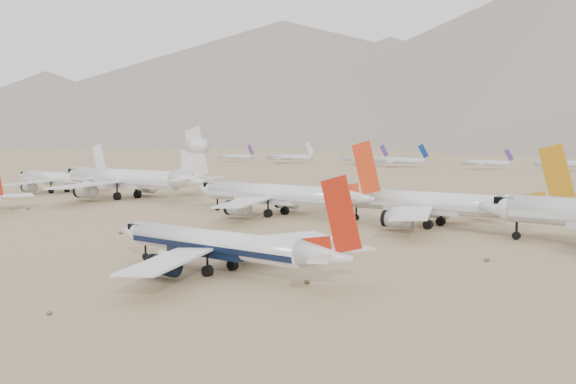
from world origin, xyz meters
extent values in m
plane|color=#80654B|center=(0.00, 0.00, 0.00)|extent=(7000.00, 7000.00, 0.00)
cylinder|color=white|center=(9.60, -0.73, 4.25)|extent=(31.29, 3.70, 3.70)
cube|color=black|center=(9.60, -0.73, 3.79)|extent=(30.67, 3.75, 0.83)
sphere|color=white|center=(-6.04, -0.73, 4.25)|extent=(3.70, 3.70, 3.70)
cube|color=black|center=(-6.60, -0.73, 5.27)|extent=(2.59, 2.40, 0.92)
cone|color=white|center=(28.94, -0.73, 4.53)|extent=(7.82, 3.70, 3.70)
cube|color=white|center=(12.02, -11.71, 3.61)|extent=(12.09, 19.05, 0.58)
cube|color=white|center=(30.47, -4.33, 4.99)|extent=(4.97, 6.50, 0.22)
cylinder|color=black|center=(7.86, -8.42, 1.94)|extent=(4.35, 2.66, 2.66)
cube|color=white|center=(12.02, 10.24, 3.61)|extent=(12.09, 19.05, 0.58)
cube|color=white|center=(30.47, 2.86, 4.99)|extent=(4.97, 6.50, 0.22)
cylinder|color=black|center=(7.86, 6.96, 1.94)|extent=(4.35, 2.66, 2.66)
cube|color=#B41F0C|center=(31.12, -0.73, 9.93)|extent=(5.93, 0.30, 9.77)
cylinder|color=black|center=(-5.12, -0.73, 0.55)|extent=(1.11, 0.46, 1.11)
cylinder|color=black|center=(10.91, -3.32, 0.78)|extent=(1.55, 0.92, 1.55)
cylinder|color=black|center=(10.91, 1.86, 0.78)|extent=(1.55, 0.92, 1.55)
cube|color=white|center=(-75.42, 16.47, 4.75)|extent=(4.65, 6.08, 0.21)
sphere|color=white|center=(33.77, 54.72, 6.00)|extent=(5.22, 5.22, 5.22)
cube|color=black|center=(32.99, 54.72, 7.43)|extent=(3.65, 3.39, 1.30)
cylinder|color=black|center=(35.08, 54.72, 0.78)|extent=(1.57, 0.65, 1.57)
cylinder|color=white|center=(14.21, 60.84, 5.32)|extent=(38.09, 4.63, 4.63)
cube|color=silver|center=(14.21, 60.84, 4.74)|extent=(37.33, 4.70, 1.04)
sphere|color=white|center=(-4.83, 60.84, 5.32)|extent=(4.63, 4.63, 4.63)
cube|color=black|center=(-5.53, 60.84, 6.60)|extent=(3.24, 3.01, 1.16)
cone|color=white|center=(37.75, 60.84, 5.67)|extent=(9.52, 4.63, 4.63)
cube|color=white|center=(17.15, 47.42, 4.51)|extent=(14.71, 23.18, 0.72)
cube|color=white|center=(39.60, 56.44, 6.25)|extent=(6.05, 7.90, 0.28)
cylinder|color=silver|center=(12.09, 51.41, 2.43)|extent=(5.29, 3.33, 3.33)
cube|color=white|center=(17.15, 74.26, 4.51)|extent=(14.71, 23.18, 0.72)
cube|color=white|center=(39.60, 65.24, 6.25)|extent=(6.05, 7.90, 0.28)
cylinder|color=silver|center=(12.09, 70.26, 2.43)|extent=(5.29, 3.33, 3.33)
cube|color=#BF7D14|center=(40.39, 60.84, 12.27)|extent=(7.22, 0.37, 11.89)
cylinder|color=black|center=(-3.68, 60.84, 0.69)|extent=(1.39, 0.58, 1.39)
cylinder|color=black|center=(15.80, 57.60, 0.97)|extent=(1.94, 1.16, 1.94)
cylinder|color=black|center=(15.80, 64.08, 0.97)|extent=(1.94, 1.16, 1.94)
cylinder|color=white|center=(-25.15, 56.15, 5.46)|extent=(38.84, 4.75, 4.75)
cube|color=silver|center=(-25.15, 56.15, 4.87)|extent=(38.06, 4.82, 1.07)
sphere|color=white|center=(-44.57, 56.15, 5.46)|extent=(4.75, 4.75, 4.75)
cube|color=black|center=(-45.28, 56.15, 6.76)|extent=(3.32, 3.09, 1.19)
cone|color=white|center=(-1.14, 56.15, 5.81)|extent=(9.71, 4.75, 4.75)
cube|color=white|center=(-22.15, 42.45, 4.63)|extent=(15.00, 23.64, 0.73)
cube|color=white|center=(0.75, 51.66, 6.41)|extent=(6.16, 8.06, 0.28)
cylinder|color=silver|center=(-27.30, 46.52, 2.49)|extent=(5.39, 3.42, 3.42)
cube|color=white|center=(-22.15, 69.85, 4.63)|extent=(15.00, 23.64, 0.73)
cube|color=white|center=(0.75, 60.64, 6.41)|extent=(6.16, 8.06, 0.28)
cylinder|color=silver|center=(-27.30, 65.77, 2.49)|extent=(5.39, 3.42, 3.42)
cube|color=red|center=(1.55, 56.15, 12.55)|extent=(7.36, 0.38, 12.13)
cylinder|color=black|center=(-43.38, 56.15, 0.71)|extent=(1.42, 0.59, 1.42)
cylinder|color=black|center=(-23.53, 52.82, 1.00)|extent=(1.99, 1.19, 1.99)
cylinder|color=black|center=(-23.53, 59.47, 1.00)|extent=(1.99, 1.19, 1.99)
cylinder|color=white|center=(-89.16, 61.93, 6.49)|extent=(47.17, 5.65, 5.65)
cube|color=silver|center=(-89.16, 61.93, 5.79)|extent=(46.23, 5.73, 1.27)
sphere|color=white|center=(-112.74, 61.93, 6.49)|extent=(5.65, 5.65, 5.65)
cube|color=black|center=(-113.59, 61.93, 8.05)|extent=(3.95, 3.67, 1.41)
cone|color=white|center=(-60.01, 61.93, 6.92)|extent=(11.79, 5.65, 5.65)
cube|color=white|center=(-85.52, 45.35, 5.51)|extent=(18.22, 28.71, 0.88)
cube|color=white|center=(-57.71, 56.49, 7.62)|extent=(7.49, 9.79, 0.34)
cylinder|color=silver|center=(-91.78, 50.30, 2.96)|extent=(6.55, 4.07, 4.07)
cube|color=white|center=(-85.52, 78.51, 5.51)|extent=(18.22, 28.71, 0.88)
cube|color=white|center=(-57.71, 67.36, 7.62)|extent=(7.49, 9.79, 0.34)
cylinder|color=silver|center=(-91.78, 73.56, 2.96)|extent=(6.55, 4.07, 4.07)
cube|color=white|center=(-56.73, 61.93, 15.07)|extent=(8.94, 0.45, 14.73)
cylinder|color=white|center=(-56.40, 61.93, 16.89)|extent=(5.90, 3.66, 3.66)
cylinder|color=black|center=(-111.33, 61.93, 0.85)|extent=(1.69, 0.71, 1.69)
cylinder|color=black|center=(-87.19, 57.97, 1.19)|extent=(2.37, 1.41, 2.37)
cylinder|color=black|center=(-87.19, 65.88, 1.19)|extent=(2.37, 1.41, 2.37)
cylinder|color=white|center=(-125.39, 61.92, 5.04)|extent=(35.68, 4.38, 4.38)
cube|color=silver|center=(-125.39, 61.92, 4.49)|extent=(34.96, 4.45, 0.99)
sphere|color=white|center=(-143.23, 61.92, 5.04)|extent=(4.38, 4.38, 4.38)
cube|color=black|center=(-143.89, 61.92, 6.25)|extent=(3.07, 2.85, 1.10)
cone|color=white|center=(-103.34, 61.92, 5.37)|extent=(8.92, 4.38, 4.38)
cube|color=white|center=(-122.63, 49.32, 4.27)|extent=(13.78, 21.71, 0.68)
cube|color=white|center=(-101.61, 57.79, 5.92)|extent=(5.66, 7.40, 0.26)
cylinder|color=silver|center=(-127.37, 53.07, 2.30)|extent=(4.96, 3.16, 3.16)
cube|color=white|center=(-122.63, 74.52, 4.27)|extent=(13.78, 21.71, 0.68)
cube|color=white|center=(-101.61, 66.04, 5.92)|extent=(5.66, 7.40, 0.26)
cylinder|color=silver|center=(-127.37, 70.77, 2.30)|extent=(4.96, 3.16, 3.16)
cube|color=white|center=(-100.86, 61.92, 11.56)|extent=(6.76, 0.35, 11.14)
cylinder|color=black|center=(-142.13, 61.92, 0.66)|extent=(1.31, 0.55, 1.31)
cylinder|color=black|center=(-123.90, 58.85, 0.92)|extent=(1.84, 1.10, 1.84)
cylinder|color=black|center=(-123.90, 64.99, 0.92)|extent=(1.84, 1.10, 1.84)
cylinder|color=silver|center=(-261.78, 307.77, 4.04)|extent=(33.17, 3.28, 3.28)
cube|color=#53327E|center=(-246.17, 307.77, 9.58)|extent=(6.61, 0.33, 8.32)
cube|color=silver|center=(-261.78, 299.18, 3.55)|extent=(8.74, 15.27, 0.33)
cube|color=silver|center=(-261.78, 316.35, 3.55)|extent=(8.74, 15.27, 0.33)
cylinder|color=silver|center=(-211.70, 310.73, 4.36)|extent=(39.57, 3.91, 3.91)
cube|color=white|center=(-193.08, 310.73, 10.97)|extent=(7.88, 0.39, 9.92)
cube|color=silver|center=(-211.70, 300.49, 3.77)|extent=(10.42, 18.21, 0.39)
cube|color=silver|center=(-211.70, 320.97, 3.77)|extent=(10.42, 18.21, 0.39)
cylinder|color=silver|center=(-156.57, 324.87, 4.10)|extent=(34.37, 3.40, 3.40)
cube|color=#53327E|center=(-140.40, 324.87, 9.84)|extent=(6.85, 0.34, 8.62)
cube|color=silver|center=(-156.57, 315.97, 3.59)|extent=(9.06, 15.82, 0.34)
cube|color=silver|center=(-156.57, 333.76, 3.59)|extent=(9.06, 15.82, 0.34)
cylinder|color=silver|center=(-119.74, 305.78, 4.24)|extent=(37.33, 3.69, 3.69)
cube|color=navy|center=(-102.17, 305.78, 10.48)|extent=(7.44, 0.37, 9.36)
cube|color=silver|center=(-119.74, 296.12, 3.69)|extent=(9.84, 17.19, 0.37)
cube|color=silver|center=(-119.74, 315.44, 3.69)|extent=(9.84, 17.19, 0.37)
cylinder|color=silver|center=(-64.08, 309.84, 3.88)|extent=(29.87, 2.95, 2.95)
cube|color=#53327E|center=(-50.02, 309.84, 8.87)|extent=(5.95, 0.30, 7.49)
cube|color=silver|center=(-64.08, 302.11, 3.43)|extent=(7.87, 13.75, 0.30)
cube|color=silver|center=(-64.08, 317.57, 3.43)|extent=(7.87, 13.75, 0.30)
cylinder|color=silver|center=(-18.48, 315.12, 4.24)|extent=(37.21, 3.68, 3.68)
cube|color=silver|center=(-18.48, 305.49, 3.69)|extent=(9.80, 17.13, 0.37)
cube|color=silver|center=(-18.48, 324.75, 3.69)|extent=(9.80, 17.13, 0.37)
cone|color=slate|center=(-2600.00, 1630.00, 160.00)|extent=(2048.00, 2048.00, 320.00)
cone|color=slate|center=(-1900.00, 1520.00, 130.00)|extent=(1456.00, 1456.00, 260.00)
cone|color=slate|center=(-1300.00, 1720.00, 210.00)|extent=(3024.00, 3024.00, 420.00)
cone|color=slate|center=(-800.00, 1560.00, 150.00)|extent=(1800.00, 1800.00, 300.00)
cone|color=slate|center=(-1500.00, 1100.00, 60.00)|extent=(1080.00, 1080.00, 120.00)
cone|color=slate|center=(-700.00, 1100.00, 47.50)|extent=(855.00, 855.00, 95.00)
ellipsoid|color=brown|center=(-85.20, 27.20, 0.34)|extent=(1.12, 1.12, 0.62)
ellipsoid|color=brown|center=(-30.40, 14.40, 0.29)|extent=(0.98, 0.98, 0.54)
ellipsoid|color=brown|center=(10.70, -27.70, 0.21)|extent=(0.70, 0.70, 0.39)
ellipsoid|color=brown|center=(24.40, 1.60, 0.25)|extent=(0.84, 0.84, 0.46)
ellipsoid|color=brown|center=(38.10, 30.90, 0.29)|extent=(0.98, 0.98, 0.54)
camera|label=1|loc=(72.82, -66.63, 19.37)|focal=40.00mm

